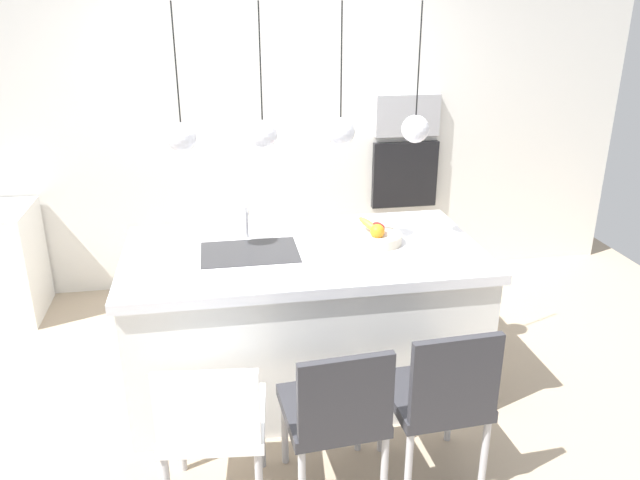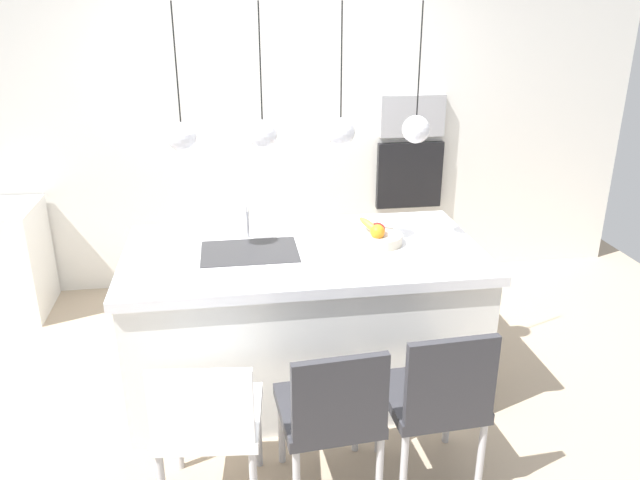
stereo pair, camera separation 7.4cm
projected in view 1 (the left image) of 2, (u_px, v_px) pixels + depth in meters
The scene contains 15 objects.
floor at pixel (305, 381), 3.99m from camera, with size 6.60×6.60×0.00m, color tan.
back_wall at pixel (273, 129), 5.03m from camera, with size 6.00×0.10×2.60m, color silver.
kitchen_island at pixel (304, 317), 3.82m from camera, with size 2.09×1.11×0.91m.
sink_basin at pixel (250, 253), 3.61m from camera, with size 0.56×0.40×0.02m, color #2D2D30.
faucet at pixel (246, 217), 3.75m from camera, with size 0.02×0.17×0.22m.
fruit_bowl at pixel (377, 235), 3.73m from camera, with size 0.29×0.29×0.16m.
microwave at pixel (407, 115), 5.11m from camera, with size 0.54×0.08×0.34m, color #9E9EA3.
oven at pixel (404, 174), 5.29m from camera, with size 0.56×0.08×0.56m, color black.
chair_near at pixel (213, 421), 2.83m from camera, with size 0.52×0.51×0.85m.
chair_middle at pixel (336, 410), 2.92m from camera, with size 0.49×0.50×0.86m.
chair_far at pixel (440, 395), 2.99m from camera, with size 0.47×0.49×0.91m.
pendant_light_left at pixel (182, 136), 3.30m from camera, with size 0.16×0.16×0.76m.
pendant_light_center_left at pixel (263, 134), 3.37m from camera, with size 0.16×0.16×0.76m.
pendant_light_center_right at pixel (341, 131), 3.44m from camera, with size 0.16×0.16×0.76m.
pendant_light_right at pixel (415, 128), 3.51m from camera, with size 0.16×0.16×0.76m.
Camera 1 is at (-0.48, -3.35, 2.29)m, focal length 34.95 mm.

